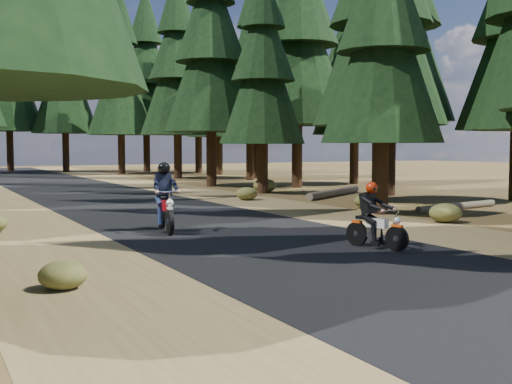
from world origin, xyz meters
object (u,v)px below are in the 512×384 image
at_px(rider_lead, 376,227).
at_px(rider_follow, 165,209).
at_px(log_far, 457,206).
at_px(log_near, 334,193).

relative_size(rider_lead, rider_follow, 0.81).
height_order(log_far, rider_follow, rider_follow).
relative_size(log_near, log_far, 1.26).
relative_size(log_near, rider_lead, 3.23).
relative_size(log_far, rider_follow, 2.07).
bearing_deg(rider_follow, rider_lead, 134.12).
relative_size(log_near, rider_follow, 2.60).
xyz_separation_m(log_far, rider_lead, (-7.66, -5.30, 0.35)).
bearing_deg(log_near, rider_follow, -177.70).
height_order(rider_lead, rider_follow, rider_follow).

